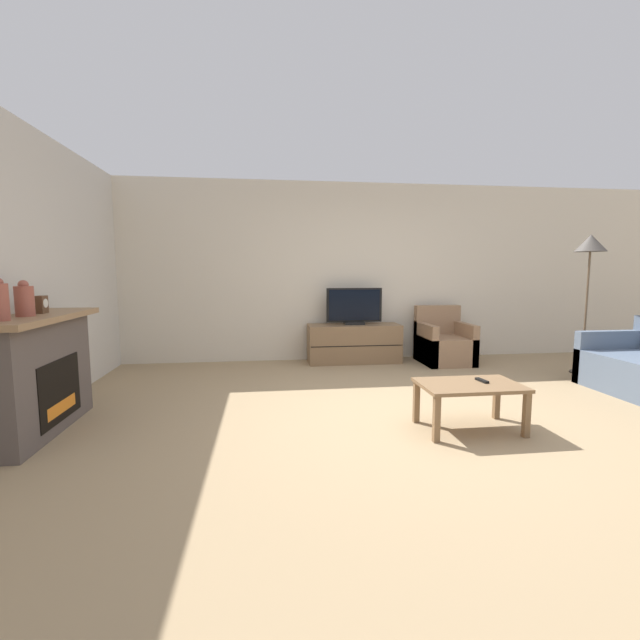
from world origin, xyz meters
TOP-DOWN VIEW (x-y plane):
  - ground_plane at (0.00, 0.00)m, footprint 24.00×24.00m
  - wall_back at (0.00, 2.74)m, footprint 12.00×0.06m
  - fireplace at (-3.30, -0.01)m, footprint 0.50×1.42m
  - mantel_vase_left at (-3.28, -0.43)m, footprint 0.11×0.11m
  - mantel_vase_centre_left at (-3.28, -0.11)m, footprint 0.14×0.14m
  - mantel_clock at (-3.28, 0.14)m, footprint 0.08×0.11m
  - tv_stand at (-0.06, 2.43)m, footprint 1.38×0.48m
  - tv at (-0.06, 2.43)m, footprint 0.84×0.18m
  - armchair at (1.27, 2.23)m, footprint 0.70×0.76m
  - coffee_table at (0.36, -0.41)m, footprint 0.85×0.54m
  - remote at (0.49, -0.36)m, footprint 0.06×0.15m
  - floor_lamp at (2.85, 1.35)m, footprint 0.39×0.39m

SIDE VIEW (x-z plane):
  - ground_plane at x=0.00m, z-range 0.00..0.00m
  - armchair at x=1.27m, z-range -0.14..0.70m
  - tv_stand at x=-0.06m, z-range 0.00..0.57m
  - coffee_table at x=0.36m, z-range 0.15..0.55m
  - remote at x=0.49m, z-range 0.41..0.43m
  - fireplace at x=-3.30m, z-range 0.01..1.02m
  - tv at x=-0.06m, z-range 0.55..1.10m
  - mantel_clock at x=-3.28m, z-range 1.01..1.16m
  - mantel_vase_centre_left at x=-3.28m, z-range 0.99..1.28m
  - mantel_vase_left at x=-3.28m, z-range 1.00..1.31m
  - wall_back at x=0.00m, z-range 0.00..2.70m
  - floor_lamp at x=2.85m, z-range 0.71..2.55m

